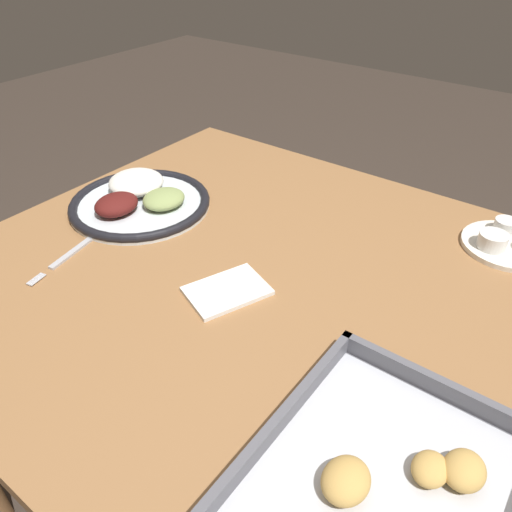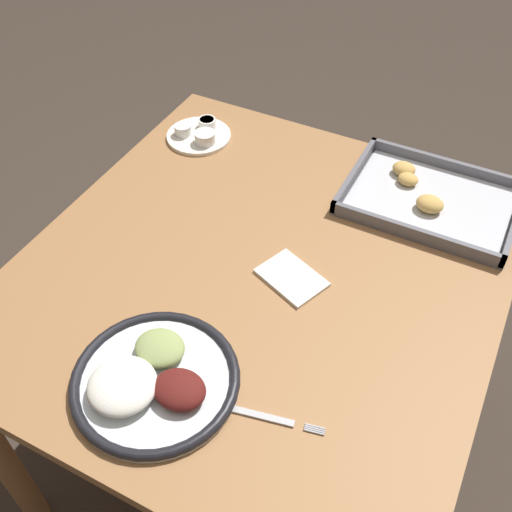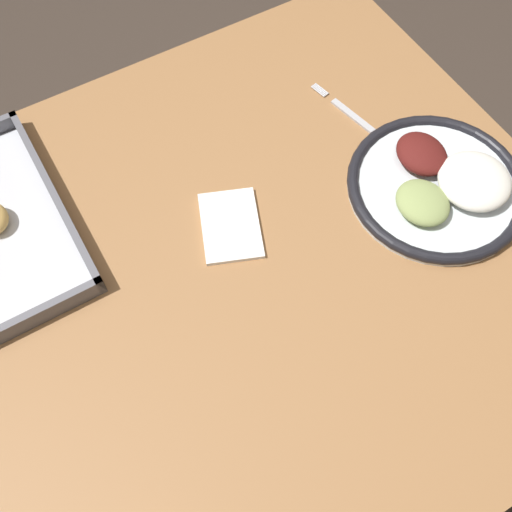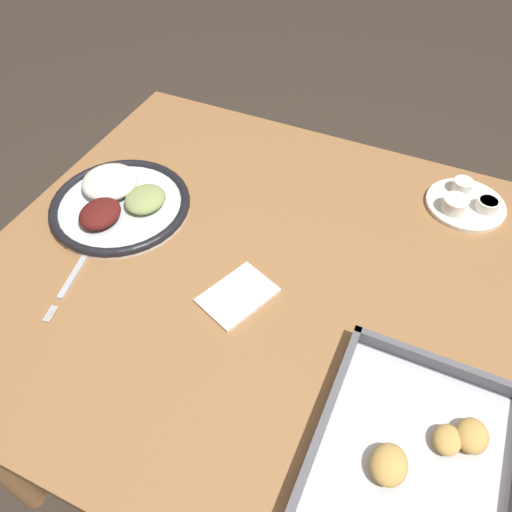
% 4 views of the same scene
% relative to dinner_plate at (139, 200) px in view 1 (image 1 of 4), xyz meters
% --- Properties ---
extents(ground_plane, '(8.00, 8.00, 0.00)m').
position_rel_dinner_plate_xyz_m(ground_plane, '(0.04, 0.34, -0.77)').
color(ground_plane, '#382D26').
extents(dining_table, '(0.98, 1.06, 0.75)m').
position_rel_dinner_plate_xyz_m(dining_table, '(0.04, 0.34, -0.13)').
color(dining_table, olive).
rests_on(dining_table, ground_plane).
extents(dinner_plate, '(0.30, 0.30, 0.05)m').
position_rel_dinner_plate_xyz_m(dinner_plate, '(0.00, 0.00, 0.00)').
color(dinner_plate, silver).
rests_on(dinner_plate, dining_table).
extents(fork, '(0.21, 0.06, 0.00)m').
position_rel_dinner_plate_xyz_m(fork, '(0.19, 0.03, -0.01)').
color(fork, '#B2B2B7').
rests_on(fork, dining_table).
extents(saucer_plate, '(0.17, 0.17, 0.04)m').
position_rel_dinner_plate_xyz_m(saucer_plate, '(-0.31, 0.69, -0.00)').
color(saucer_plate, white).
rests_on(saucer_plate, dining_table).
extents(baking_tray, '(0.39, 0.29, 0.04)m').
position_rel_dinner_plate_xyz_m(baking_tray, '(0.30, 0.71, -0.00)').
color(baking_tray, '#595960').
rests_on(baking_tray, dining_table).
extents(napkin, '(0.16, 0.14, 0.01)m').
position_rel_dinner_plate_xyz_m(napkin, '(0.11, 0.34, -0.01)').
color(napkin, white).
rests_on(napkin, dining_table).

